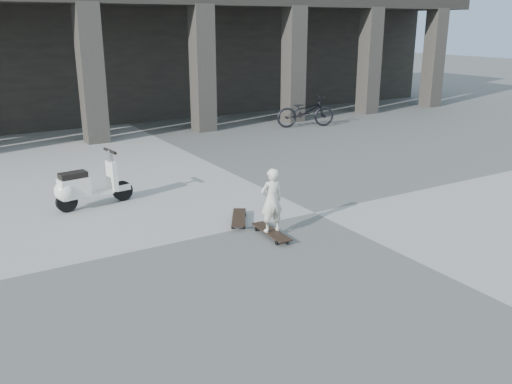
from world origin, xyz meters
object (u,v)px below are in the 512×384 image
longboard (271,232)px  child (272,200)px  scooter (81,188)px  bicycle (305,111)px  skateboard_spare (239,218)px

longboard → child: (-0.00, -0.00, 0.56)m
longboard → scooter: scooter is taller
longboard → child: 0.56m
child → bicycle: (6.40, 7.89, -0.11)m
longboard → bicycle: 10.16m
scooter → longboard: bearing=-60.1°
longboard → skateboard_spare: (-0.13, 0.88, 0.01)m
scooter → skateboard_spare: bearing=-52.3°
child → bicycle: bearing=-125.9°
skateboard_spare → child: 1.05m
child → bicycle: 10.16m
scooter → bicycle: scooter is taller
longboard → skateboard_spare: size_ratio=1.10×
bicycle → longboard: bearing=158.8°
skateboard_spare → scooter: 3.14m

